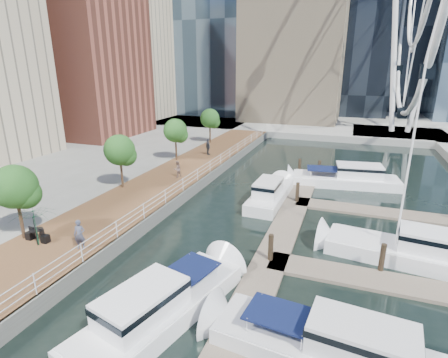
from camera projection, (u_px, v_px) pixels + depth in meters
The scene contains 13 objects.
ground at pixel (154, 347), 14.31m from camera, with size 520.00×520.00×0.00m, color black.
boardwalk at pixel (154, 192), 30.51m from camera, with size 6.00×60.00×1.00m, color brown.
seawall at pixel (184, 196), 29.53m from camera, with size 0.25×60.00×1.00m, color #595954.
land_far at pixel (330, 103), 105.36m from camera, with size 200.00×114.00×1.00m, color gray.
pier at pixel (399, 135), 56.08m from camera, with size 14.00×12.00×1.00m, color gray.
railing at pixel (183, 185), 29.25m from camera, with size 0.10×60.00×1.05m, color white, non-canonical shape.
floating_docks at pixel (361, 254), 20.48m from camera, with size 16.00×34.00×2.60m.
midrise_condos at pixel (30, 47), 45.13m from camera, with size 19.00×67.00×28.00m.
street_trees at pixel (120, 150), 29.24m from camera, with size 2.60×42.60×4.60m.
pedestrian_near at pixel (80, 235), 19.77m from camera, with size 0.64×0.42×1.76m, color #434759.
pedestrian_mid at pixel (177, 169), 32.79m from camera, with size 0.76×0.60×1.57m, color #7E6257.
pedestrian_far at pixel (208, 147), 41.15m from camera, with size 1.10×0.46×1.88m, color #31353E.
moored_yachts at pixel (388, 260), 20.73m from camera, with size 24.48×36.52×11.50m.
Camera 1 is at (6.63, -9.83, 10.95)m, focal length 28.00 mm.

